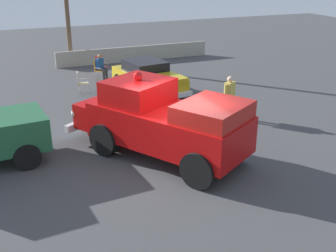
{
  "coord_description": "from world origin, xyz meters",
  "views": [
    {
      "loc": [
        -4.64,
        -10.44,
        5.77
      ],
      "look_at": [
        -0.09,
        0.57,
        1.07
      ],
      "focal_mm": 45.05,
      "sensor_mm": 36.0,
      "label": 1
    }
  ],
  "objects_px": {
    "classic_hot_rod": "(149,77)",
    "spectator_seated": "(101,66)",
    "lawn_chair_spare": "(80,81)",
    "traffic_cone": "(150,114)",
    "lawn_chair_near_truck": "(99,68)",
    "vintage_fire_truck": "(162,120)",
    "spectator_standing": "(229,94)",
    "lawn_chair_by_car": "(100,64)"
  },
  "relations": [
    {
      "from": "lawn_chair_by_car",
      "to": "traffic_cone",
      "type": "xyz_separation_m",
      "value": [
        -0.0,
        -7.66,
        -0.28
      ]
    },
    {
      "from": "lawn_chair_spare",
      "to": "spectator_seated",
      "type": "xyz_separation_m",
      "value": [
        1.5,
        2.1,
        0.11
      ]
    },
    {
      "from": "lawn_chair_spare",
      "to": "lawn_chair_by_car",
      "type": "bearing_deg",
      "value": 60.56
    },
    {
      "from": "traffic_cone",
      "to": "vintage_fire_truck",
      "type": "bearing_deg",
      "value": -103.09
    },
    {
      "from": "lawn_chair_spare",
      "to": "spectator_seated",
      "type": "relative_size",
      "value": 0.79
    },
    {
      "from": "spectator_seated",
      "to": "traffic_cone",
      "type": "xyz_separation_m",
      "value": [
        0.18,
        -6.78,
        -0.39
      ]
    },
    {
      "from": "classic_hot_rod",
      "to": "spectator_standing",
      "type": "relative_size",
      "value": 2.74
    },
    {
      "from": "spectator_seated",
      "to": "lawn_chair_by_car",
      "type": "bearing_deg",
      "value": 78.43
    },
    {
      "from": "spectator_standing",
      "to": "traffic_cone",
      "type": "bearing_deg",
      "value": 165.47
    },
    {
      "from": "vintage_fire_truck",
      "to": "spectator_standing",
      "type": "xyz_separation_m",
      "value": [
        3.69,
        2.23,
        -0.23
      ]
    },
    {
      "from": "vintage_fire_truck",
      "to": "lawn_chair_by_car",
      "type": "distance_m",
      "value": 10.7
    },
    {
      "from": "lawn_chair_near_truck",
      "to": "spectator_standing",
      "type": "bearing_deg",
      "value": -67.11
    },
    {
      "from": "vintage_fire_truck",
      "to": "classic_hot_rod",
      "type": "height_order",
      "value": "vintage_fire_truck"
    },
    {
      "from": "vintage_fire_truck",
      "to": "lawn_chair_by_car",
      "type": "height_order",
      "value": "vintage_fire_truck"
    },
    {
      "from": "lawn_chair_near_truck",
      "to": "spectator_seated",
      "type": "relative_size",
      "value": 0.79
    },
    {
      "from": "classic_hot_rod",
      "to": "lawn_chair_near_truck",
      "type": "distance_m",
      "value": 3.66
    },
    {
      "from": "vintage_fire_truck",
      "to": "spectator_seated",
      "type": "bearing_deg",
      "value": 86.96
    },
    {
      "from": "classic_hot_rod",
      "to": "lawn_chair_near_truck",
      "type": "relative_size",
      "value": 4.49
    },
    {
      "from": "lawn_chair_by_car",
      "to": "classic_hot_rod",
      "type": "bearing_deg",
      "value": -72.99
    },
    {
      "from": "classic_hot_rod",
      "to": "spectator_seated",
      "type": "xyz_separation_m",
      "value": [
        -1.44,
        3.22,
        -0.05
      ]
    },
    {
      "from": "lawn_chair_near_truck",
      "to": "traffic_cone",
      "type": "relative_size",
      "value": 1.61
    },
    {
      "from": "lawn_chair_near_truck",
      "to": "lawn_chair_spare",
      "type": "xyz_separation_m",
      "value": [
        -1.43,
        -2.21,
        0.0
      ]
    },
    {
      "from": "spectator_standing",
      "to": "spectator_seated",
      "type": "bearing_deg",
      "value": 112.73
    },
    {
      "from": "classic_hot_rod",
      "to": "spectator_seated",
      "type": "relative_size",
      "value": 3.55
    },
    {
      "from": "vintage_fire_truck",
      "to": "traffic_cone",
      "type": "bearing_deg",
      "value": 76.91
    },
    {
      "from": "classic_hot_rod",
      "to": "traffic_cone",
      "type": "distance_m",
      "value": 3.8
    },
    {
      "from": "lawn_chair_spare",
      "to": "traffic_cone",
      "type": "xyz_separation_m",
      "value": [
        1.68,
        -4.68,
        -0.28
      ]
    },
    {
      "from": "lawn_chair_near_truck",
      "to": "lawn_chair_spare",
      "type": "distance_m",
      "value": 2.63
    },
    {
      "from": "vintage_fire_truck",
      "to": "spectator_standing",
      "type": "height_order",
      "value": "vintage_fire_truck"
    },
    {
      "from": "classic_hot_rod",
      "to": "spectator_standing",
      "type": "distance_m",
      "value": 4.67
    },
    {
      "from": "lawn_chair_by_car",
      "to": "spectator_standing",
      "type": "xyz_separation_m",
      "value": [
        2.99,
        -8.44,
        0.37
      ]
    },
    {
      "from": "lawn_chair_by_car",
      "to": "vintage_fire_truck",
      "type": "bearing_deg",
      "value": -93.75
    },
    {
      "from": "lawn_chair_near_truck",
      "to": "traffic_cone",
      "type": "xyz_separation_m",
      "value": [
        0.25,
        -6.89,
        -0.28
      ]
    },
    {
      "from": "lawn_chair_near_truck",
      "to": "spectator_seated",
      "type": "bearing_deg",
      "value": -56.95
    },
    {
      "from": "lawn_chair_by_car",
      "to": "spectator_standing",
      "type": "distance_m",
      "value": 8.96
    },
    {
      "from": "lawn_chair_spare",
      "to": "spectator_seated",
      "type": "bearing_deg",
      "value": 54.45
    },
    {
      "from": "classic_hot_rod",
      "to": "vintage_fire_truck",
      "type": "bearing_deg",
      "value": -106.58
    },
    {
      "from": "spectator_standing",
      "to": "lawn_chair_spare",
      "type": "bearing_deg",
      "value": 130.54
    },
    {
      "from": "vintage_fire_truck",
      "to": "lawn_chair_near_truck",
      "type": "distance_m",
      "value": 9.93
    },
    {
      "from": "classic_hot_rod",
      "to": "spectator_seated",
      "type": "distance_m",
      "value": 3.53
    },
    {
      "from": "vintage_fire_truck",
      "to": "traffic_cone",
      "type": "height_order",
      "value": "vintage_fire_truck"
    },
    {
      "from": "vintage_fire_truck",
      "to": "traffic_cone",
      "type": "relative_size",
      "value": 9.79
    }
  ]
}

